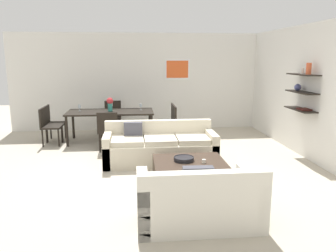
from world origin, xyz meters
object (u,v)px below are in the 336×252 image
(wine_glass_head, at_px, (111,104))
(wine_glass_right_far, at_px, (141,106))
(decorative_bowl, at_px, (184,159))
(candle_jar, at_px, (204,161))
(dining_chair_right_near, at_px, (170,122))
(dining_chair_left_far, at_px, (52,121))
(dining_chair_foot, at_px, (108,129))
(wine_glass_left_far, at_px, (80,107))
(loveseat_white, at_px, (198,200))
(dining_chair_head, at_px, (113,115))
(dining_chair_left_near, at_px, (48,124))
(centerpiece_vase, at_px, (110,103))
(sofa_beige, at_px, (160,148))
(dining_chair_right_far, at_px, (168,119))
(dining_table, at_px, (110,114))
(coffee_table, at_px, (189,172))

(wine_glass_head, xyz_separation_m, wine_glass_right_far, (0.75, -0.30, 0.00))
(decorative_bowl, height_order, wine_glass_right_far, wine_glass_right_far)
(candle_jar, distance_m, dining_chair_right_near, 2.92)
(dining_chair_left_far, distance_m, wine_glass_head, 1.50)
(dining_chair_foot, xyz_separation_m, dining_chair_left_far, (-1.44, 1.10, 0.00))
(candle_jar, distance_m, wine_glass_left_far, 4.07)
(loveseat_white, bearing_deg, dining_chair_right_near, 88.78)
(loveseat_white, xyz_separation_m, decorative_bowl, (0.02, 1.36, 0.12))
(dining_chair_left_far, distance_m, wine_glass_right_far, 2.22)
(dining_chair_head, relative_size, dining_chair_right_near, 1.00)
(dining_chair_right_near, xyz_separation_m, dining_chair_left_near, (-2.88, -0.00, 0.00))
(dining_chair_foot, bearing_deg, dining_chair_left_far, 142.65)
(centerpiece_vase, bearing_deg, dining_chair_foot, -89.82)
(wine_glass_head, bearing_deg, wine_glass_right_far, -21.94)
(sofa_beige, height_order, wine_glass_left_far, wine_glass_left_far)
(candle_jar, xyz_separation_m, dining_chair_right_far, (-0.23, 3.34, 0.09))
(dining_chair_right_near, distance_m, centerpiece_vase, 1.53)
(dining_chair_right_near, xyz_separation_m, centerpiece_vase, (-1.45, 0.23, 0.44))
(candle_jar, xyz_separation_m, dining_table, (-1.67, 3.12, 0.28))
(dining_table, xyz_separation_m, dining_chair_left_near, (-1.44, -0.22, -0.18))
(decorative_bowl, xyz_separation_m, dining_chair_right_near, (0.07, 2.75, 0.09))
(dining_chair_head, height_order, dining_chair_left_near, same)
(wine_glass_right_far, bearing_deg, loveseat_white, -82.20)
(dining_chair_right_near, bearing_deg, decorative_bowl, -91.43)
(candle_jar, bearing_deg, coffee_table, 152.25)
(sofa_beige, height_order, centerpiece_vase, centerpiece_vase)
(loveseat_white, relative_size, coffee_table, 1.31)
(dining_table, height_order, wine_glass_head, wine_glass_head)
(sofa_beige, relative_size, dining_chair_right_far, 2.46)
(dining_chair_head, bearing_deg, dining_chair_left_near, -142.65)
(dining_chair_right_near, distance_m, wine_glass_right_far, 0.85)
(coffee_table, distance_m, wine_glass_right_far, 3.28)
(coffee_table, height_order, wine_glass_right_far, wine_glass_right_far)
(candle_jar, height_order, wine_glass_head, wine_glass_head)
(dining_chair_left_near, bearing_deg, centerpiece_vase, 9.02)
(dining_chair_head, bearing_deg, sofa_beige, -68.33)
(loveseat_white, xyz_separation_m, dining_chair_head, (-1.35, 5.22, 0.21))
(coffee_table, relative_size, dining_table, 0.56)
(coffee_table, bearing_deg, dining_table, 115.90)
(dining_chair_left_far, distance_m, dining_chair_left_near, 0.43)
(dining_chair_left_near, height_order, centerpiece_vase, centerpiece_vase)
(coffee_table, xyz_separation_m, candle_jar, (0.21, -0.11, 0.22))
(candle_jar, relative_size, wine_glass_right_far, 0.40)
(dining_chair_right_near, height_order, centerpiece_vase, centerpiece_vase)
(loveseat_white, height_order, candle_jar, loveseat_white)
(dining_chair_head, distance_m, wine_glass_head, 0.58)
(sofa_beige, distance_m, wine_glass_head, 2.52)
(loveseat_white, xyz_separation_m, dining_chair_right_near, (0.09, 4.12, 0.21))
(wine_glass_head, bearing_deg, dining_chair_head, 90.00)
(dining_chair_left_near, height_order, wine_glass_right_far, wine_glass_right_far)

